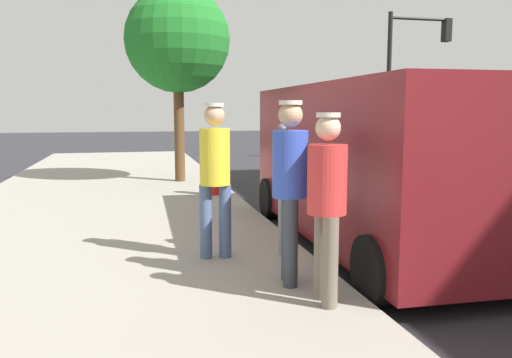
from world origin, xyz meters
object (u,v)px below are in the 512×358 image
object	(u,v)px
parking_meter_near	(282,167)
traffic_light_corner	(411,62)
pedestrian_in_blue	(290,180)
pedestrian_in_yellow	(215,170)
street_tree	(178,41)
pedestrian_in_red	(327,196)
fire_hydrant	(214,174)
parked_van	(377,161)

from	to	relation	value
parking_meter_near	traffic_light_corner	xyz separation A→B (m)	(-8.02, -11.33, 2.34)
pedestrian_in_blue	pedestrian_in_yellow	bearing A→B (deg)	-61.65
pedestrian_in_yellow	traffic_light_corner	world-z (taller)	traffic_light_corner
parking_meter_near	street_tree	bearing A→B (deg)	-85.13
traffic_light_corner	pedestrian_in_yellow	bearing A→B (deg)	52.08
traffic_light_corner	pedestrian_in_blue	bearing A→B (deg)	56.27
pedestrian_in_red	street_tree	xyz separation A→B (m)	(0.52, -8.25, 2.32)
traffic_light_corner	fire_hydrant	bearing A→B (deg)	40.11
fire_hydrant	pedestrian_in_blue	bearing A→B (deg)	88.95
parking_meter_near	parked_van	distance (m)	1.63
pedestrian_in_red	traffic_light_corner	world-z (taller)	traffic_light_corner
parking_meter_near	pedestrian_in_red	size ratio (longest dim) A/B	0.92
street_tree	fire_hydrant	xyz separation A→B (m)	(-0.47, 2.20, -2.84)
pedestrian_in_red	traffic_light_corner	size ratio (longest dim) A/B	0.32
pedestrian_in_blue	parked_van	world-z (taller)	parked_van
pedestrian_in_blue	traffic_light_corner	size ratio (longest dim) A/B	0.34
parking_meter_near	pedestrian_in_yellow	distance (m)	0.76
pedestrian_in_red	fire_hydrant	bearing A→B (deg)	-89.52
parking_meter_near	pedestrian_in_blue	world-z (taller)	pedestrian_in_blue
pedestrian_in_red	parked_van	xyz separation A→B (m)	(-1.55, -2.21, 0.06)
street_tree	fire_hydrant	bearing A→B (deg)	102.07
street_tree	fire_hydrant	distance (m)	3.62
parking_meter_near	pedestrian_in_blue	bearing A→B (deg)	78.47
pedestrian_in_yellow	fire_hydrant	distance (m)	4.52
traffic_light_corner	street_tree	world-z (taller)	traffic_light_corner
pedestrian_in_red	fire_hydrant	xyz separation A→B (m)	(0.05, -6.06, -0.53)
parked_van	pedestrian_in_red	bearing A→B (deg)	54.92
parked_van	traffic_light_corner	xyz separation A→B (m)	(-6.52, -10.69, 2.36)
pedestrian_in_red	pedestrian_in_yellow	bearing A→B (deg)	-66.34
pedestrian_in_blue	fire_hydrant	bearing A→B (deg)	-91.05
parked_van	traffic_light_corner	size ratio (longest dim) A/B	1.01
parking_meter_near	traffic_light_corner	world-z (taller)	traffic_light_corner
street_tree	pedestrian_in_red	bearing A→B (deg)	93.61
parking_meter_near	pedestrian_in_red	bearing A→B (deg)	88.19
parked_van	street_tree	size ratio (longest dim) A/B	1.17
parking_meter_near	fire_hydrant	world-z (taller)	parking_meter_near
pedestrian_in_red	parked_van	world-z (taller)	parked_van
pedestrian_in_blue	parked_van	bearing A→B (deg)	-136.35
traffic_light_corner	fire_hydrant	xyz separation A→B (m)	(8.12, 6.84, -2.95)
pedestrian_in_red	street_tree	size ratio (longest dim) A/B	0.37
pedestrian_in_yellow	parked_van	bearing A→B (deg)	-165.53
pedestrian_in_yellow	street_tree	size ratio (longest dim) A/B	0.39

